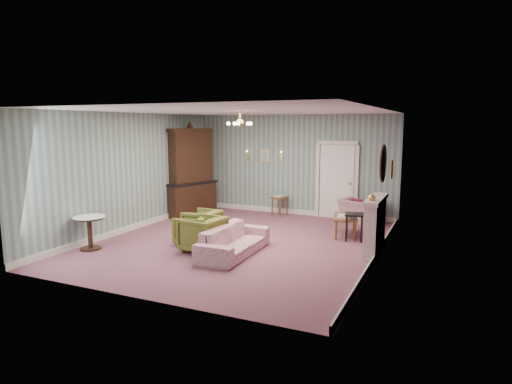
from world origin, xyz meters
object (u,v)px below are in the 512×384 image
at_px(dresser, 191,170).
at_px(side_table_black, 354,227).
at_px(olive_chair_a, 202,232).
at_px(coffee_table, 345,226).
at_px(olive_chair_c, 202,223).
at_px(olive_chair_b, 193,228).
at_px(wingback_chair, 361,207).
at_px(fireplace, 375,225).
at_px(pedestal_table, 90,233).
at_px(sofa_chintz, 234,236).

height_order(dresser, side_table_black, dresser).
bearing_deg(olive_chair_a, coffee_table, 141.99).
bearing_deg(olive_chair_c, coffee_table, 120.84).
bearing_deg(olive_chair_b, olive_chair_c, 176.44).
bearing_deg(wingback_chair, side_table_black, 115.97).
distance_m(olive_chair_c, dresser, 2.94).
bearing_deg(olive_chair_b, fireplace, 95.01).
xyz_separation_m(olive_chair_c, coffee_table, (2.96, 1.58, -0.12)).
height_order(olive_chair_a, olive_chair_b, olive_chair_a).
bearing_deg(coffee_table, pedestal_table, -144.62).
xyz_separation_m(sofa_chintz, pedestal_table, (-2.93, -0.92, -0.03)).
height_order(olive_chair_a, sofa_chintz, olive_chair_a).
distance_m(olive_chair_c, fireplace, 3.85).
bearing_deg(fireplace, olive_chair_b, -166.38).
height_order(olive_chair_c, sofa_chintz, sofa_chintz).
bearing_deg(pedestal_table, dresser, 90.00).
distance_m(fireplace, pedestal_table, 5.93).
bearing_deg(fireplace, side_table_black, 125.56).
relative_size(olive_chair_a, pedestal_table, 1.13).
xyz_separation_m(olive_chair_b, sofa_chintz, (1.20, -0.36, 0.03)).
distance_m(olive_chair_a, fireplace, 3.54).
height_order(wingback_chair, side_table_black, wingback_chair).
xyz_separation_m(olive_chair_b, dresser, (-1.73, 2.66, 0.97)).
bearing_deg(side_table_black, coffee_table, 131.88).
bearing_deg(pedestal_table, olive_chair_b, 36.32).
distance_m(coffee_table, side_table_black, 0.41).
bearing_deg(olive_chair_c, fireplace, 99.69).
bearing_deg(dresser, side_table_black, 7.15).
distance_m(olive_chair_b, coffee_table, 3.56).
height_order(coffee_table, side_table_black, side_table_black).
relative_size(olive_chair_b, fireplace, 0.51).
bearing_deg(side_table_black, olive_chair_a, -141.20).
xyz_separation_m(dresser, coffee_table, (4.66, -0.63, -1.08)).
bearing_deg(fireplace, sofa_chintz, -153.76).
height_order(fireplace, coffee_table, fireplace).
bearing_deg(wingback_chair, olive_chair_c, 65.95).
relative_size(sofa_chintz, wingback_chair, 1.99).
relative_size(olive_chair_c, pedestal_table, 1.03).
xyz_separation_m(olive_chair_c, fireplace, (3.82, 0.46, 0.21)).
relative_size(olive_chair_b, wingback_chair, 0.72).
relative_size(sofa_chintz, dresser, 0.75).
height_order(fireplace, pedestal_table, fireplace).
relative_size(olive_chair_b, sofa_chintz, 0.36).
bearing_deg(olive_chair_c, dresser, -139.67).
xyz_separation_m(olive_chair_c, sofa_chintz, (1.24, -0.81, 0.02)).
height_order(sofa_chintz, pedestal_table, sofa_chintz).
bearing_deg(olive_chair_a, side_table_black, 135.34).
height_order(olive_chair_b, olive_chair_c, olive_chair_c).
relative_size(dresser, side_table_black, 4.25).
relative_size(olive_chair_c, fireplace, 0.53).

